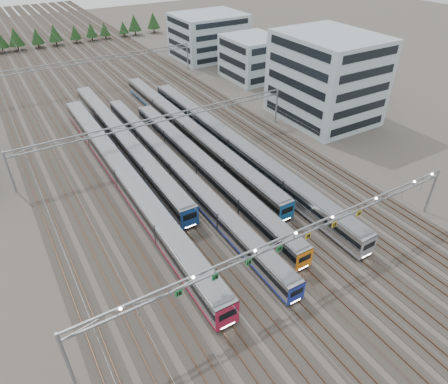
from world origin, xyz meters
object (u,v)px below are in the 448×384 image
gantry_mid (162,123)px  gantry_near (294,238)px  train_b (123,140)px  depot_bldg_south (326,78)px  train_a (124,177)px  train_c (176,170)px  train_e (190,131)px  depot_bldg_mid (253,58)px  depot_bldg_north (209,36)px  train_d (203,167)px  train_f (234,146)px  gantry_far (95,63)px

gantry_mid → gantry_near: bearing=-90.1°
train_b → depot_bldg_south: depot_bldg_south is taller
train_a → gantry_near: gantry_near is taller
train_c → train_e: (9.00, 12.45, 0.19)m
gantry_mid → depot_bldg_south: (38.99, -3.32, 3.09)m
train_b → gantry_mid: 9.31m
train_a → depot_bldg_mid: bearing=35.4°
train_a → gantry_near: size_ratio=1.22×
train_c → depot_bldg_north: (42.60, 63.89, 4.96)m
train_d → train_f: train_f is taller
train_b → gantry_mid: size_ratio=1.05×
train_d → train_f: (9.00, 3.58, 0.12)m
gantry_near → train_f: bearing=70.3°
gantry_near → gantry_mid: size_ratio=1.00×
train_c → depot_bldg_north: 76.95m
train_b → gantry_far: size_ratio=1.05×
gantry_mid → gantry_far: (0.00, 45.00, 0.00)m
gantry_near → depot_bldg_north: depot_bldg_north is taller
train_e → depot_bldg_north: size_ratio=2.99×
depot_bldg_north → depot_bldg_mid: bearing=-89.1°
train_d → train_e: size_ratio=0.85×
train_f → train_b: bearing=143.1°
depot_bldg_mid → train_f: bearing=-128.6°
train_b → depot_bldg_south: size_ratio=2.69×
train_e → gantry_near: size_ratio=1.17×
train_b → depot_bldg_north: depot_bldg_north is taller
train_f → train_a: bearing=179.9°
train_e → depot_bldg_north: bearing=56.8°
gantry_near → depot_bldg_mid: (40.77, 68.48, -1.21)m
gantry_near → depot_bldg_south: bearing=43.3°
train_c → train_b: bearing=106.4°
gantry_mid → depot_bldg_south: 39.25m
depot_bldg_south → depot_bldg_mid: 31.93m
gantry_far → depot_bldg_north: (40.35, 8.46, 0.51)m
train_e → depot_bldg_north: depot_bldg_north is taller
gantry_mid → depot_bldg_mid: (40.72, 28.36, -0.51)m
train_a → train_b: bearing=71.5°
train_e → depot_bldg_mid: 43.15m
train_b → train_d: train_b is taller
train_d → depot_bldg_north: (38.10, 65.66, 4.83)m
depot_bldg_south → train_d: bearing=-166.4°
train_d → depot_bldg_south: (36.74, 8.88, 7.41)m
train_a → train_b: 14.19m
gantry_near → gantry_far: bearing=90.0°
train_a → train_c: bearing=-11.6°
train_e → train_f: size_ratio=0.96×
depot_bldg_south → depot_bldg_north: bearing=88.6°
train_b → train_f: 22.50m
train_c → depot_bldg_south: (41.24, 7.11, 7.54)m
train_e → depot_bldg_mid: (33.97, 26.34, 3.75)m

